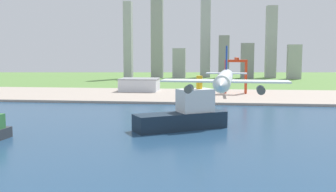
# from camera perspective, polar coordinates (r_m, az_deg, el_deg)

# --- Properties ---
(ground_plane) EXTENTS (2400.00, 2400.00, 0.00)m
(ground_plane) POSITION_cam_1_polar(r_m,az_deg,el_deg) (260.13, 3.13, -4.77)
(ground_plane) COLOR #5B8540
(water_bay) EXTENTS (840.00, 360.00, 0.15)m
(water_bay) POSITION_cam_1_polar(r_m,az_deg,el_deg) (201.69, 2.11, -8.01)
(water_bay) COLOR navy
(water_bay) RESTS_ON ground
(industrial_pier) EXTENTS (840.00, 140.00, 2.50)m
(industrial_pier) POSITION_cam_1_polar(r_m,az_deg,el_deg) (447.76, 4.59, 0.04)
(industrial_pier) COLOR #AC9D8F
(industrial_pier) RESTS_ON ground
(airplane_landing) EXTENTS (38.37, 43.56, 14.44)m
(airplane_landing) POSITION_cam_1_polar(r_m,az_deg,el_deg) (116.96, 8.15, 2.32)
(airplane_landing) COLOR white
(cargo_ship) EXTENTS (61.37, 46.37, 34.59)m
(cargo_ship) POSITION_cam_1_polar(r_m,az_deg,el_deg) (258.01, 2.48, -2.69)
(cargo_ship) COLOR #192838
(cargo_ship) RESTS_ON water_bay
(port_crane_red) EXTENTS (25.76, 46.91, 41.94)m
(port_crane_red) POSITION_cam_1_polar(r_m,az_deg,el_deg) (464.09, 9.82, 4.11)
(port_crane_red) COLOR red
(port_crane_red) RESTS_ON industrial_pier
(warehouse_main) EXTENTS (47.04, 38.17, 15.70)m
(warehouse_main) POSITION_cam_1_polar(r_m,az_deg,el_deg) (490.37, -4.14, 1.66)
(warehouse_main) COLOR silver
(warehouse_main) RESTS_ON industrial_pier
(distant_skyline) EXTENTS (336.69, 74.44, 155.34)m
(distant_skyline) POSITION_cam_1_polar(r_m,az_deg,el_deg) (784.05, 6.74, 6.92)
(distant_skyline) COLOR #A7A8AD
(distant_skyline) RESTS_ON ground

